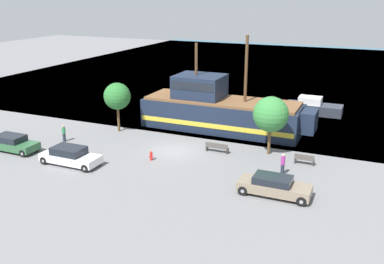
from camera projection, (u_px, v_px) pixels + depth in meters
ground_plane at (174, 151)px, 36.51m from camera, size 160.00×160.00×0.00m
water_surface at (283, 70)px, 74.86m from camera, size 80.00×80.00×0.00m
pirate_ship at (220, 110)px, 41.87m from camera, size 16.78×4.87×9.22m
moored_boat_dockside at (313, 107)px, 47.55m from camera, size 6.09×2.27×1.88m
parked_car_curb_front at (274, 186)px, 28.28m from camera, size 4.77×1.82×1.36m
parked_car_curb_mid at (12, 143)px, 36.36m from camera, size 4.72×1.84×1.37m
parked_car_curb_rear at (70, 156)px, 33.43m from camera, size 4.82×1.92×1.43m
fire_hydrant at (151, 155)px, 34.36m from camera, size 0.42×0.25×0.76m
bench_promenade_east at (217, 147)px, 36.03m from camera, size 1.97×0.45×0.85m
bench_promenade_west at (304, 159)px, 33.49m from camera, size 1.52×0.45×0.85m
pedestrian_walking_near at (283, 164)px, 31.50m from camera, size 0.32×0.32×1.65m
pedestrian_walking_far at (64, 133)px, 38.59m from camera, size 0.32×0.32×1.55m
tree_row_east at (117, 96)px, 40.66m from camera, size 2.57×2.57×4.77m
tree_row_mideast at (271, 114)px, 34.76m from camera, size 2.92×2.92×4.91m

